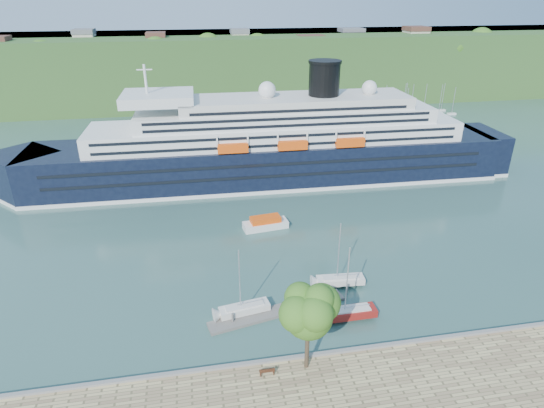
{
  "coord_description": "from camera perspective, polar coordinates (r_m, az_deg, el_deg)",
  "views": [
    {
      "loc": [
        -10.23,
        -37.88,
        38.24
      ],
      "look_at": [
        2.14,
        30.0,
        5.99
      ],
      "focal_mm": 30.0,
      "sensor_mm": 36.0,
      "label": 1
    }
  ],
  "objects": [
    {
      "name": "tender_launch",
      "position": [
        80.72,
        -0.82,
        -2.34
      ],
      "size": [
        8.3,
        3.75,
        2.21
      ],
      "primitive_type": null,
      "rotation": [
        0.0,
        0.0,
        0.13
      ],
      "color": "#ED4D0D",
      "rests_on": "ground"
    },
    {
      "name": "sailboat_white_far",
      "position": [
        64.27,
        8.79,
        -6.59
      ],
      "size": [
        7.62,
        2.62,
        9.67
      ],
      "primitive_type": null,
      "rotation": [
        0.0,
        0.0,
        -0.07
      ],
      "color": "silver",
      "rests_on": "ground"
    },
    {
      "name": "park_bench",
      "position": [
        51.7,
        -0.64,
        -20.15
      ],
      "size": [
        1.71,
        0.7,
        1.1
      ],
      "primitive_type": null,
      "rotation": [
        0.0,
        0.0,
        -0.0
      ],
      "color": "#4F2A16",
      "rests_on": "promenade"
    },
    {
      "name": "sailboat_white_near",
      "position": [
        58.36,
        -3.57,
        -10.08
      ],
      "size": [
        7.52,
        3.22,
        9.41
      ],
      "primitive_type": null,
      "rotation": [
        0.0,
        0.0,
        0.17
      ],
      "color": "silver",
      "rests_on": "ground"
    },
    {
      "name": "floating_pontoon",
      "position": [
        61.34,
        0.79,
        -13.26
      ],
      "size": [
        18.84,
        6.19,
        0.42
      ],
      "primitive_type": null,
      "rotation": [
        0.0,
        0.0,
        0.21
      ],
      "color": "gray",
      "rests_on": "ground"
    },
    {
      "name": "far_hillside",
      "position": [
        185.03,
        -7.37,
        16.71
      ],
      "size": [
        400.0,
        50.0,
        24.0
      ],
      "primitive_type": "cube",
      "color": "#284F1F",
      "rests_on": "ground"
    },
    {
      "name": "promenade_tree",
      "position": [
        49.21,
        4.55,
        -14.89
      ],
      "size": [
        6.9,
        6.9,
        11.42
      ],
      "primitive_type": null,
      "color": "#2E681B",
      "rests_on": "promenade"
    },
    {
      "name": "cruise_ship",
      "position": [
        98.02,
        -0.6,
        10.04
      ],
      "size": [
        114.8,
        19.0,
        25.71
      ],
      "primitive_type": null,
      "rotation": [
        0.0,
        0.0,
        -0.02
      ],
      "color": "black",
      "rests_on": "ground"
    },
    {
      "name": "sailboat_red",
      "position": [
        58.08,
        9.87,
        -10.14
      ],
      "size": [
        7.96,
        2.29,
        10.24
      ],
      "primitive_type": null,
      "rotation": [
        0.0,
        0.0,
        0.01
      ],
      "color": "maroon",
      "rests_on": "ground"
    },
    {
      "name": "ground",
      "position": [
        54.79,
        3.63,
        -19.28
      ],
      "size": [
        400.0,
        400.0,
        0.0
      ],
      "primitive_type": "plane",
      "color": "#2A4C46",
      "rests_on": "ground"
    },
    {
      "name": "quay_coping",
      "position": [
        53.85,
        3.72,
        -18.55
      ],
      "size": [
        220.0,
        0.5,
        0.3
      ],
      "primitive_type": "cube",
      "color": "slate",
      "rests_on": "promenade"
    }
  ]
}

